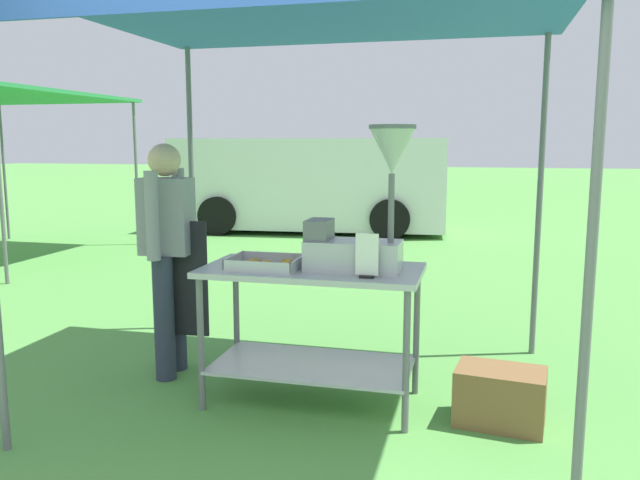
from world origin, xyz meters
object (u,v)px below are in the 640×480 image
(donut_cart, at_px, (312,305))
(stall_canopy, at_px, (316,15))
(donut_tray, at_px, (266,265))
(menu_sign, at_px, (367,259))
(donut_fryer, at_px, (365,216))
(supply_crate, at_px, (500,397))
(vendor, at_px, (168,248))
(van_white, at_px, (311,183))

(donut_cart, bearing_deg, stall_canopy, 90.00)
(donut_tray, xyz_separation_m, menu_sign, (0.64, -0.12, 0.09))
(stall_canopy, xyz_separation_m, donut_fryer, (0.33, -0.13, -1.17))
(stall_canopy, relative_size, supply_crate, 5.64)
(donut_cart, xyz_separation_m, donut_fryer, (0.33, -0.03, 0.57))
(donut_tray, distance_m, vendor, 0.88)
(donut_cart, height_order, supply_crate, donut_cart)
(vendor, bearing_deg, van_white, 97.59)
(stall_canopy, height_order, donut_cart, stall_canopy)
(stall_canopy, distance_m, menu_sign, 1.47)
(donut_tray, height_order, van_white, van_white)
(donut_cart, xyz_separation_m, van_white, (-2.07, 7.69, 0.25))
(menu_sign, bearing_deg, stall_canopy, 140.35)
(donut_fryer, distance_m, vendor, 1.46)
(stall_canopy, relative_size, donut_cart, 2.27)
(donut_cart, relative_size, donut_fryer, 1.56)
(supply_crate, bearing_deg, menu_sign, -167.26)
(vendor, bearing_deg, donut_fryer, -10.28)
(donut_cart, distance_m, donut_fryer, 0.66)
(stall_canopy, relative_size, donut_tray, 7.11)
(donut_tray, height_order, donut_fryer, donut_fryer)
(supply_crate, relative_size, van_white, 0.11)
(donut_cart, bearing_deg, van_white, 105.09)
(stall_canopy, bearing_deg, supply_crate, -7.08)
(donut_tray, xyz_separation_m, donut_fryer, (0.59, 0.07, 0.31))
(donut_cart, height_order, donut_tray, donut_tray)
(donut_cart, height_order, van_white, van_white)
(donut_cart, height_order, vendor, vendor)
(vendor, bearing_deg, menu_sign, -16.82)
(donut_fryer, relative_size, van_white, 0.17)
(donut_fryer, height_order, van_white, donut_fryer)
(menu_sign, distance_m, van_white, 8.27)
(donut_tray, bearing_deg, donut_cart, 20.57)
(donut_tray, bearing_deg, supply_crate, 2.29)
(donut_tray, height_order, menu_sign, menu_sign)
(supply_crate, bearing_deg, stall_canopy, 172.92)
(donut_tray, bearing_deg, stall_canopy, 36.73)
(donut_fryer, xyz_separation_m, menu_sign, (0.05, -0.18, -0.22))
(stall_canopy, distance_m, donut_cart, 1.74)
(menu_sign, distance_m, supply_crate, 1.12)
(donut_fryer, distance_m, van_white, 8.09)
(vendor, relative_size, supply_crate, 3.00)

